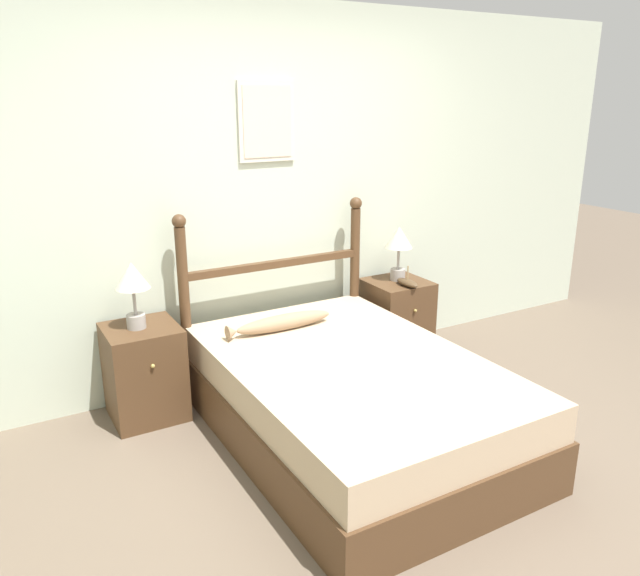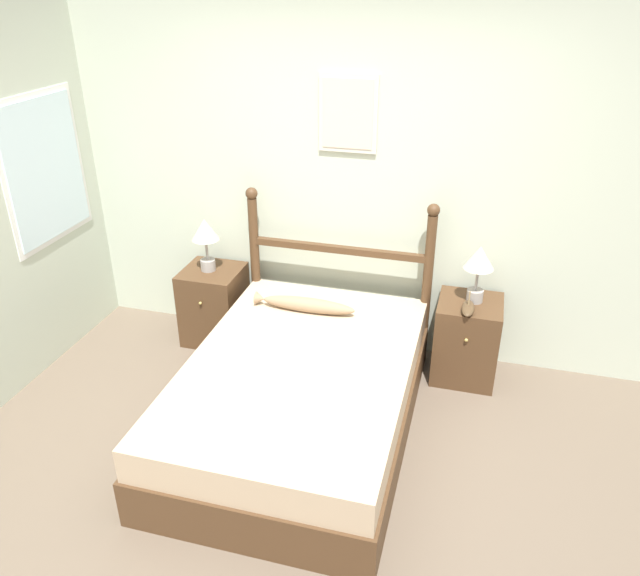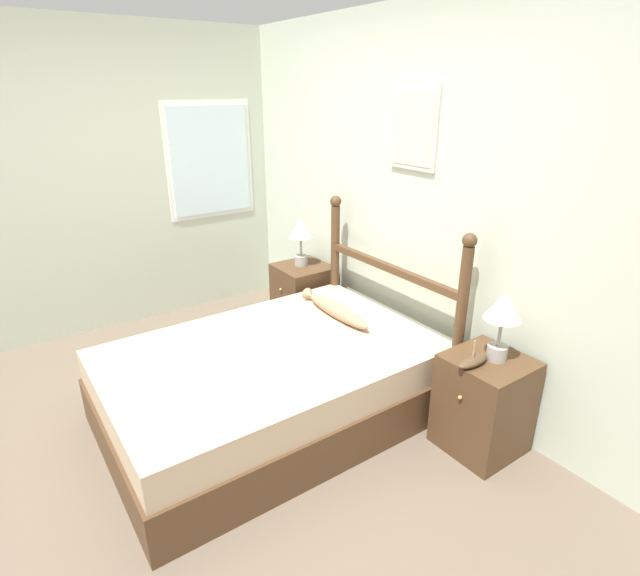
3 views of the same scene
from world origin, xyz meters
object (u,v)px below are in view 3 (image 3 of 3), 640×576
Objects in this scene: fish_pillow at (335,310)px; nightstand_right at (484,403)px; table_lamp_left at (301,233)px; bed at (272,383)px; nightstand_left at (303,298)px; table_lamp_right at (503,313)px; model_boat at (473,361)px.

nightstand_right is at bearing 13.19° from fish_pillow.
table_lamp_left is (-1.96, -0.00, 0.59)m from nightstand_right.
fish_pillow is (-1.12, -0.26, 0.26)m from nightstand_right.
fish_pillow reaches higher than bed.
nightstand_left reaches higher than bed.
table_lamp_right is 1.22m from fish_pillow.
table_lamp_left is at bearing -175.39° from nightstand_left.
table_lamp_right reaches higher than nightstand_left.
fish_pillow reaches higher than nightstand_left.
fish_pillow is at bearing -173.61° from model_boat.
bed is 1.27m from model_boat.
bed is at bearing -137.47° from table_lamp_right.
model_boat is at bearing -4.11° from nightstand_left.
nightstand_left is at bearing 180.00° from nightstand_right.
model_boat is at bearing -4.01° from table_lamp_left.
nightstand_left is 0.83× the size of fish_pillow.
fish_pillow is (-0.15, 0.62, 0.31)m from bed.
nightstand_left is (-0.97, 0.88, 0.05)m from bed.
nightstand_right is at bearing 83.98° from model_boat.
model_boat reaches higher than bed.
nightstand_left is 1.96m from model_boat.
bed is 9.22× the size of model_boat.
table_lamp_left is at bearing -179.95° from nightstand_right.
nightstand_left is at bearing 137.77° from bed.
bed is at bearing -41.55° from table_lamp_left.
model_boat is 1.11m from fish_pillow.
nightstand_left is 0.90m from fish_pillow.
fish_pillow is (-1.10, -0.12, -0.07)m from model_boat.
table_lamp_right is at bearing 54.52° from nightstand_right.
nightstand_right is 0.59m from table_lamp_right.
nightstand_right is at bearing 42.23° from bed.
model_boat reaches higher than fish_pillow.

